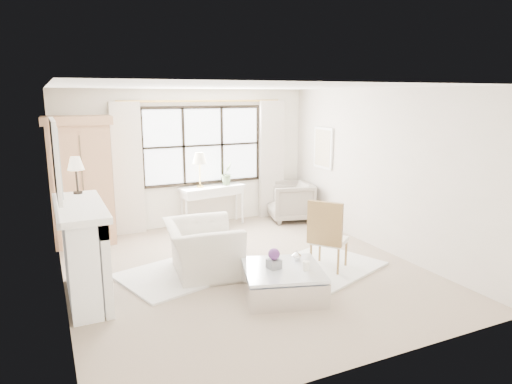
% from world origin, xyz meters
% --- Properties ---
extents(floor, '(5.50, 5.50, 0.00)m').
position_xyz_m(floor, '(0.00, 0.00, 0.00)').
color(floor, gray).
rests_on(floor, ground).
extents(ceiling, '(5.50, 5.50, 0.00)m').
position_xyz_m(ceiling, '(0.00, 0.00, 2.70)').
color(ceiling, white).
rests_on(ceiling, ground).
extents(wall_back, '(5.00, 0.00, 5.00)m').
position_xyz_m(wall_back, '(0.00, 2.75, 1.35)').
color(wall_back, white).
rests_on(wall_back, ground).
extents(wall_front, '(5.00, 0.00, 5.00)m').
position_xyz_m(wall_front, '(0.00, -2.75, 1.35)').
color(wall_front, white).
rests_on(wall_front, ground).
extents(wall_left, '(0.00, 5.50, 5.50)m').
position_xyz_m(wall_left, '(-2.50, 0.00, 1.35)').
color(wall_left, beige).
rests_on(wall_left, ground).
extents(wall_right, '(0.00, 5.50, 5.50)m').
position_xyz_m(wall_right, '(2.50, 0.00, 1.35)').
color(wall_right, beige).
rests_on(wall_right, ground).
extents(window_pane, '(2.40, 0.02, 1.50)m').
position_xyz_m(window_pane, '(0.30, 2.73, 1.60)').
color(window_pane, silver).
rests_on(window_pane, wall_back).
extents(window_frame, '(2.50, 0.04, 1.50)m').
position_xyz_m(window_frame, '(0.30, 2.72, 1.60)').
color(window_frame, black).
rests_on(window_frame, wall_back).
extents(curtain_rod, '(3.30, 0.04, 0.04)m').
position_xyz_m(curtain_rod, '(0.30, 2.67, 2.47)').
color(curtain_rod, gold).
rests_on(curtain_rod, wall_back).
extents(curtain_left, '(0.55, 0.10, 2.47)m').
position_xyz_m(curtain_left, '(-1.20, 2.65, 1.24)').
color(curtain_left, beige).
rests_on(curtain_left, ground).
extents(curtain_right, '(0.55, 0.10, 2.47)m').
position_xyz_m(curtain_right, '(1.80, 2.65, 1.24)').
color(curtain_right, beige).
rests_on(curtain_right, ground).
extents(fireplace, '(0.58, 1.66, 1.26)m').
position_xyz_m(fireplace, '(-2.27, 0.00, 0.65)').
color(fireplace, white).
rests_on(fireplace, ground).
extents(mirror_frame, '(0.05, 1.15, 0.95)m').
position_xyz_m(mirror_frame, '(-2.47, 0.00, 1.84)').
color(mirror_frame, white).
rests_on(mirror_frame, wall_left).
extents(mirror_glass, '(0.02, 1.00, 0.80)m').
position_xyz_m(mirror_glass, '(-2.44, 0.00, 1.84)').
color(mirror_glass, '#B5B9C1').
rests_on(mirror_glass, wall_left).
extents(art_frame, '(0.04, 0.62, 0.82)m').
position_xyz_m(art_frame, '(2.47, 1.70, 1.55)').
color(art_frame, white).
rests_on(art_frame, wall_right).
extents(art_canvas, '(0.01, 0.52, 0.72)m').
position_xyz_m(art_canvas, '(2.45, 1.70, 1.55)').
color(art_canvas, beige).
rests_on(art_canvas, wall_right).
extents(mantel_lamp, '(0.22, 0.22, 0.51)m').
position_xyz_m(mantel_lamp, '(-2.21, 0.66, 1.65)').
color(mantel_lamp, black).
rests_on(mantel_lamp, fireplace).
extents(armoire, '(1.14, 0.74, 2.24)m').
position_xyz_m(armoire, '(-2.04, 2.38, 1.14)').
color(armoire, tan).
rests_on(armoire, floor).
extents(console_table, '(1.35, 0.64, 0.80)m').
position_xyz_m(console_table, '(0.40, 2.53, 0.40)').
color(console_table, white).
rests_on(console_table, floor).
extents(console_lamp, '(0.28, 0.28, 0.69)m').
position_xyz_m(console_lamp, '(0.16, 2.54, 1.36)').
color(console_lamp, '#B99740').
rests_on(console_lamp, console_table).
extents(orchid_plant, '(0.33, 0.32, 0.46)m').
position_xyz_m(orchid_plant, '(0.73, 2.54, 1.03)').
color(orchid_plant, '#586E49').
rests_on(orchid_plant, console_table).
extents(side_table, '(0.40, 0.40, 0.51)m').
position_xyz_m(side_table, '(-0.02, 1.31, 0.33)').
color(side_table, white).
rests_on(side_table, floor).
extents(rug_left, '(2.12, 1.75, 0.03)m').
position_xyz_m(rug_left, '(-0.84, 0.26, 0.02)').
color(rug_left, white).
rests_on(rug_left, floor).
extents(rug_right, '(2.12, 1.86, 0.03)m').
position_xyz_m(rug_right, '(1.07, -0.43, 0.02)').
color(rug_right, silver).
rests_on(rug_right, floor).
extents(club_armchair, '(1.17, 1.30, 0.76)m').
position_xyz_m(club_armchair, '(-0.60, 0.17, 0.38)').
color(club_armchair, beige).
rests_on(club_armchair, floor).
extents(wingback_chair, '(1.06, 1.05, 0.80)m').
position_xyz_m(wingback_chair, '(2.00, 2.18, 0.40)').
color(wingback_chair, gray).
rests_on(wingback_chair, floor).
extents(french_chair, '(0.68, 0.68, 1.08)m').
position_xyz_m(french_chair, '(1.14, -0.52, 0.31)').
color(french_chair, olive).
rests_on(french_chair, floor).
extents(coffee_table, '(1.25, 1.25, 0.38)m').
position_xyz_m(coffee_table, '(0.10, -1.00, 0.18)').
color(coffee_table, silver).
rests_on(coffee_table, floor).
extents(planter_box, '(0.17, 0.17, 0.12)m').
position_xyz_m(planter_box, '(-0.01, -0.96, 0.44)').
color(planter_box, slate).
rests_on(planter_box, coffee_table).
extents(planter_flowers, '(0.15, 0.15, 0.15)m').
position_xyz_m(planter_flowers, '(-0.01, -0.96, 0.58)').
color(planter_flowers, '#572A69').
rests_on(planter_flowers, planter_box).
extents(pillar_candle, '(0.09, 0.09, 0.12)m').
position_xyz_m(pillar_candle, '(0.34, -1.20, 0.44)').
color(pillar_candle, white).
rests_on(pillar_candle, coffee_table).
extents(coffee_vase, '(0.14, 0.14, 0.14)m').
position_xyz_m(coffee_vase, '(0.41, -0.82, 0.45)').
color(coffee_vase, silver).
rests_on(coffee_vase, coffee_table).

